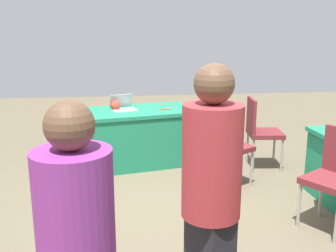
{
  "coord_description": "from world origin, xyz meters",
  "views": [
    {
      "loc": [
        0.61,
        3.89,
        1.88
      ],
      "look_at": [
        0.14,
        -0.0,
        0.9
      ],
      "focal_mm": 42.36,
      "sensor_mm": 36.0,
      "label": 1
    }
  ],
  "objects_px": {
    "table_foreground": "(140,136)",
    "chair_by_pillar": "(226,140)",
    "chair_tucked_right": "(260,128)",
    "person_attendee_browsing": "(211,195)",
    "laptop_silver": "(123,107)",
    "yarn_ball": "(115,105)",
    "chair_aisle": "(336,172)",
    "scissors_red": "(166,109)"
  },
  "relations": [
    {
      "from": "table_foreground",
      "to": "chair_by_pillar",
      "type": "height_order",
      "value": "chair_by_pillar"
    },
    {
      "from": "chair_by_pillar",
      "to": "chair_tucked_right",
      "type": "bearing_deg",
      "value": -169.62
    },
    {
      "from": "chair_tucked_right",
      "to": "chair_by_pillar",
      "type": "bearing_deg",
      "value": -44.08
    },
    {
      "from": "person_attendee_browsing",
      "to": "table_foreground",
      "type": "bearing_deg",
      "value": 159.2
    },
    {
      "from": "chair_by_pillar",
      "to": "laptop_silver",
      "type": "xyz_separation_m",
      "value": [
        1.21,
        -0.92,
        0.26
      ]
    },
    {
      "from": "person_attendee_browsing",
      "to": "laptop_silver",
      "type": "bearing_deg",
      "value": 163.05
    },
    {
      "from": "chair_tucked_right",
      "to": "person_attendee_browsing",
      "type": "height_order",
      "value": "person_attendee_browsing"
    },
    {
      "from": "person_attendee_browsing",
      "to": "yarn_ball",
      "type": "distance_m",
      "value": 3.39
    },
    {
      "from": "chair_tucked_right",
      "to": "yarn_ball",
      "type": "bearing_deg",
      "value": -95.64
    },
    {
      "from": "table_foreground",
      "to": "laptop_silver",
      "type": "distance_m",
      "value": 0.48
    },
    {
      "from": "chair_aisle",
      "to": "yarn_ball",
      "type": "height_order",
      "value": "chair_aisle"
    },
    {
      "from": "chair_by_pillar",
      "to": "laptop_silver",
      "type": "bearing_deg",
      "value": -66.33
    },
    {
      "from": "person_attendee_browsing",
      "to": "scissors_red",
      "type": "xyz_separation_m",
      "value": [
        -0.12,
        -3.28,
        -0.17
      ]
    },
    {
      "from": "chair_aisle",
      "to": "table_foreground",
      "type": "bearing_deg",
      "value": 7.73
    },
    {
      "from": "yarn_ball",
      "to": "scissors_red",
      "type": "relative_size",
      "value": 0.74
    },
    {
      "from": "chair_tucked_right",
      "to": "chair_by_pillar",
      "type": "height_order",
      "value": "chair_tucked_right"
    },
    {
      "from": "yarn_ball",
      "to": "chair_by_pillar",
      "type": "bearing_deg",
      "value": 145.29
    },
    {
      "from": "chair_tucked_right",
      "to": "yarn_ball",
      "type": "relative_size",
      "value": 7.26
    },
    {
      "from": "table_foreground",
      "to": "scissors_red",
      "type": "xyz_separation_m",
      "value": [
        -0.35,
        0.05,
        0.39
      ]
    },
    {
      "from": "table_foreground",
      "to": "yarn_ball",
      "type": "xyz_separation_m",
      "value": [
        0.34,
        0.0,
        0.45
      ]
    },
    {
      "from": "table_foreground",
      "to": "chair_aisle",
      "type": "distance_m",
      "value": 2.73
    },
    {
      "from": "laptop_silver",
      "to": "chair_by_pillar",
      "type": "bearing_deg",
      "value": 124.52
    },
    {
      "from": "chair_aisle",
      "to": "laptop_silver",
      "type": "height_order",
      "value": "laptop_silver"
    },
    {
      "from": "laptop_silver",
      "to": "yarn_ball",
      "type": "height_order",
      "value": "laptop_silver"
    },
    {
      "from": "table_foreground",
      "to": "chair_tucked_right",
      "type": "bearing_deg",
      "value": 165.5
    },
    {
      "from": "chair_tucked_right",
      "to": "scissors_red",
      "type": "relative_size",
      "value": 5.36
    },
    {
      "from": "person_attendee_browsing",
      "to": "chair_tucked_right",
      "type": "bearing_deg",
      "value": 130.22
    },
    {
      "from": "chair_aisle",
      "to": "yarn_ball",
      "type": "bearing_deg",
      "value": 12.82
    },
    {
      "from": "person_attendee_browsing",
      "to": "yarn_ball",
      "type": "height_order",
      "value": "person_attendee_browsing"
    },
    {
      "from": "chair_aisle",
      "to": "person_attendee_browsing",
      "type": "relative_size",
      "value": 0.57
    },
    {
      "from": "chair_tucked_right",
      "to": "chair_by_pillar",
      "type": "xyz_separation_m",
      "value": [
        0.61,
        0.5,
        -0.0
      ]
    },
    {
      "from": "yarn_ball",
      "to": "scissors_red",
      "type": "distance_m",
      "value": 0.7
    },
    {
      "from": "chair_by_pillar",
      "to": "person_attendee_browsing",
      "type": "height_order",
      "value": "person_attendee_browsing"
    },
    {
      "from": "chair_tucked_right",
      "to": "laptop_silver",
      "type": "relative_size",
      "value": 2.46
    },
    {
      "from": "laptop_silver",
      "to": "scissors_red",
      "type": "xyz_separation_m",
      "value": [
        -0.58,
        0.06,
        -0.04
      ]
    },
    {
      "from": "chair_aisle",
      "to": "scissors_red",
      "type": "xyz_separation_m",
      "value": [
        1.37,
        -2.06,
        0.22
      ]
    },
    {
      "from": "table_foreground",
      "to": "chair_by_pillar",
      "type": "xyz_separation_m",
      "value": [
        -0.98,
        0.92,
        0.16
      ]
    },
    {
      "from": "laptop_silver",
      "to": "person_attendee_browsing",
      "type": "bearing_deg",
      "value": 79.6
    },
    {
      "from": "laptop_silver",
      "to": "chair_aisle",
      "type": "bearing_deg",
      "value": 114.49
    },
    {
      "from": "person_attendee_browsing",
      "to": "laptop_silver",
      "type": "distance_m",
      "value": 3.37
    },
    {
      "from": "laptop_silver",
      "to": "chair_tucked_right",
      "type": "bearing_deg",
      "value": 148.87
    },
    {
      "from": "table_foreground",
      "to": "scissors_red",
      "type": "height_order",
      "value": "scissors_red"
    }
  ]
}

